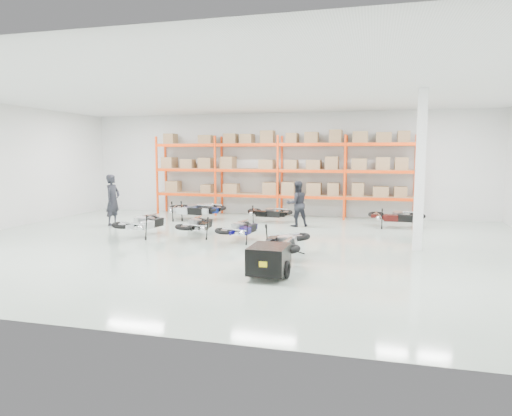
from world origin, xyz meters
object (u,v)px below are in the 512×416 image
(moto_back_d, at_px, (396,213))
(moto_black_far_left, at_px, (198,221))
(person_back, at_px, (297,204))
(person_left, at_px, (113,200))
(moto_back_b, at_px, (190,207))
(moto_touring_right, at_px, (283,238))
(trailer, at_px, (269,259))
(moto_blue_centre, at_px, (240,225))
(moto_back_c, at_px, (268,210))
(moto_silver_left, at_px, (143,219))
(moto_back_a, at_px, (198,206))

(moto_back_d, bearing_deg, moto_black_far_left, 122.38)
(moto_black_far_left, xyz_separation_m, person_back, (2.79, 3.03, 0.33))
(moto_back_d, bearing_deg, person_back, 101.76)
(person_left, xyz_separation_m, person_back, (6.87, 1.44, -0.12))
(moto_back_b, xyz_separation_m, moto_back_d, (8.06, 0.17, -0.04))
(moto_touring_right, bearing_deg, trailer, -89.81)
(moto_blue_centre, xyz_separation_m, moto_black_far_left, (-1.56, 0.38, 0.02))
(trailer, xyz_separation_m, person_back, (-0.59, 7.30, 0.44))
(moto_back_c, relative_size, moto_back_d, 0.93)
(trailer, relative_size, moto_back_c, 1.04)
(moto_touring_right, distance_m, moto_back_c, 6.66)
(moto_silver_left, bearing_deg, moto_touring_right, 164.96)
(moto_touring_right, xyz_separation_m, moto_back_d, (3.01, 6.25, -0.06))
(moto_back_a, bearing_deg, moto_touring_right, -144.81)
(moto_back_b, relative_size, moto_back_d, 1.08)
(moto_touring_right, bearing_deg, moto_black_far_left, 141.78)
(moto_back_b, bearing_deg, moto_silver_left, -173.84)
(moto_black_far_left, height_order, moto_back_c, moto_black_far_left)
(moto_touring_right, xyz_separation_m, moto_back_c, (-1.87, 6.39, -0.10))
(trailer, distance_m, moto_back_a, 9.30)
(moto_blue_centre, distance_m, moto_back_b, 4.98)
(trailer, bearing_deg, moto_back_b, 124.58)
(moto_back_c, bearing_deg, trailer, -158.26)
(moto_back_a, bearing_deg, moto_silver_left, 173.18)
(moto_silver_left, xyz_separation_m, moto_back_a, (0.35, 4.03, 0.01))
(moto_silver_left, xyz_separation_m, moto_back_d, (8.17, 3.92, -0.03))
(moto_blue_centre, relative_size, moto_touring_right, 0.84)
(person_back, bearing_deg, moto_silver_left, 8.52)
(trailer, relative_size, moto_back_d, 0.97)
(moto_blue_centre, relative_size, trailer, 0.97)
(moto_black_far_left, bearing_deg, moto_touring_right, 137.91)
(moto_back_b, bearing_deg, moto_back_c, -76.49)
(moto_silver_left, bearing_deg, person_back, -134.24)
(moto_silver_left, xyz_separation_m, moto_touring_right, (5.16, -2.33, 0.03))
(moto_silver_left, bearing_deg, trailer, 151.97)
(trailer, bearing_deg, moto_back_d, 70.21)
(moto_blue_centre, relative_size, moto_back_a, 0.87)
(moto_back_c, height_order, person_back, person_back)
(moto_back_d, relative_size, person_back, 1.03)
(moto_silver_left, distance_m, person_left, 3.04)
(person_back, bearing_deg, moto_black_far_left, 19.38)
(moto_blue_centre, distance_m, moto_black_far_left, 1.61)
(moto_blue_centre, height_order, moto_black_far_left, moto_black_far_left)
(moto_silver_left, relative_size, person_left, 0.96)
(trailer, bearing_deg, moto_back_a, 122.37)
(moto_back_a, bearing_deg, moto_blue_centre, -145.55)
(moto_blue_centre, distance_m, person_left, 6.00)
(moto_black_far_left, xyz_separation_m, moto_back_c, (1.51, 3.72, -0.02))
(moto_back_c, xyz_separation_m, person_left, (-5.59, -2.13, 0.47))
(person_left, relative_size, person_back, 1.14)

